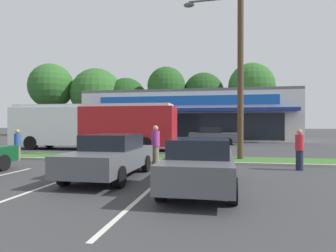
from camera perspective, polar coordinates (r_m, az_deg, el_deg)
The scene contains 19 objects.
grass_median at distance 15.67m, azimuth -6.98°, elevation -6.17°, with size 56.00×2.20×0.12m, color #386B28.
curb_lip at distance 14.52m, azimuth -8.46°, elevation -6.70°, with size 56.00×0.24×0.12m, color #99968C.
parking_stripe_1 at distance 8.78m, azimuth -26.51°, elevation -11.80°, with size 0.12×4.80×0.01m, color silver.
parking_stripe_2 at distance 7.19m, azimuth -6.46°, elevation -14.52°, with size 0.12×4.80×0.01m, color silver.
storefront_building at distance 36.97m, azimuth 4.54°, elevation 1.88°, with size 23.70×13.17×5.61m.
tree_far_left at distance 51.35m, azimuth -21.68°, elevation 7.18°, with size 7.17×7.17×11.54m.
tree_left at distance 49.07m, azimuth -13.68°, elevation 6.05°, with size 8.21×8.21×10.80m.
tree_mid_left at distance 48.33m, azimuth -8.09°, elevation 5.32°, with size 6.57×6.57×9.30m.
tree_mid at distance 45.33m, azimuth -0.33°, elevation 7.74°, with size 5.81×5.81×10.58m.
tree_mid_right at distance 46.21m, azimuth 6.91°, elevation 6.35°, with size 6.27×6.27×9.79m.
tree_right at distance 45.86m, azimuth 15.88°, elevation 7.43°, with size 6.85×6.85×10.92m.
utility_pole at distance 15.66m, azimuth 13.38°, elevation 15.85°, with size 3.03×2.40×11.34m.
city_bus at distance 22.00m, azimuth -14.27°, elevation 0.16°, with size 12.02×2.86×3.25m.
car_2 at distance 8.41m, azimuth 6.38°, elevation -7.13°, with size 1.89×4.79×1.45m.
car_3 at distance 26.92m, azimuth 8.69°, elevation -1.85°, with size 4.33×1.96×1.57m.
car_4 at distance 10.40m, azimuth -11.01°, elevation -5.62°, with size 1.96×4.72×1.49m.
pedestrian_near_bench at distance 16.83m, azimuth -27.11°, elevation -3.25°, with size 0.32×0.32×1.58m.
pedestrian_by_pole at distance 12.93m, azimuth 24.12°, elevation -4.19°, with size 0.33×0.33×1.64m.
pedestrian_mid at distance 12.98m, azimuth -2.42°, elevation -3.82°, with size 0.36×0.36×1.79m.
Camera 1 is at (4.74, -0.82, 1.85)m, focal length 31.48 mm.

